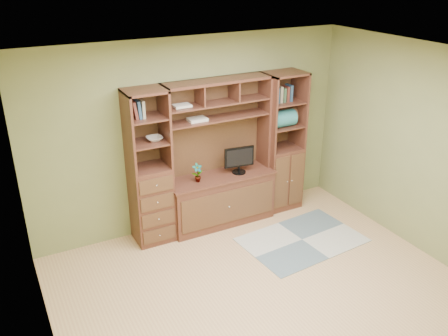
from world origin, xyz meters
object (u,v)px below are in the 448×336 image
left_tower (149,169)px  monitor (239,155)px  center_hutch (221,156)px  right_tower (282,142)px

left_tower → monitor: size_ratio=3.91×
center_hutch → left_tower: 1.00m
left_tower → right_tower: 2.02m
right_tower → left_tower: bearing=180.0°
center_hutch → monitor: 0.27m
monitor → right_tower: bearing=13.0°
monitor → left_tower: bearing=-176.1°
center_hutch → right_tower: (1.02, 0.04, 0.00)m
right_tower → center_hutch: bearing=-177.8°
left_tower → right_tower: same height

